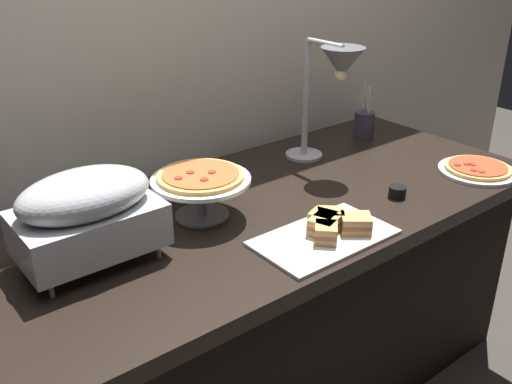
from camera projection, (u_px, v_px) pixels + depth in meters
The scene contains 10 objects.
ground_plane at pixel (269, 382), 2.17m from camera, with size 8.00×8.00×0.00m, color #38332D.
back_wall at pixel (181, 40), 2.02m from camera, with size 4.40×0.04×2.40m, color beige.
buffet_table at pixel (270, 298), 2.01m from camera, with size 1.90×0.84×0.76m.
chafing_dish at pixel (87, 212), 1.46m from camera, with size 0.36×0.23×0.25m.
heat_lamp at pixel (335, 74), 1.96m from camera, with size 0.15×0.31×0.45m.
pizza_plate_front at pixel (477, 169), 2.06m from camera, with size 0.27×0.27×0.03m.
pizza_plate_center at pixel (201, 182), 1.71m from camera, with size 0.30×0.30×0.15m.
sandwich_platter at pixel (329, 230), 1.63m from camera, with size 0.40×0.23×0.06m.
sauce_cup_near at pixel (397, 191), 1.87m from camera, with size 0.06×0.06×0.04m.
utensil_holder at pixel (364, 124), 2.38m from camera, with size 0.08×0.08×0.23m.
Camera 1 is at (-1.07, -1.27, 1.57)m, focal length 40.42 mm.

